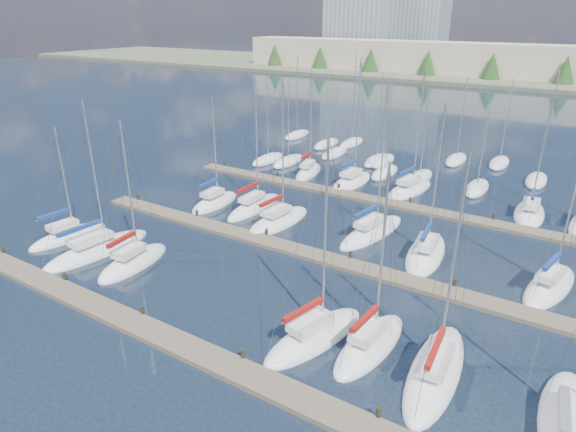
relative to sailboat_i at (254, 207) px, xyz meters
The scene contains 23 objects.
ground 39.16m from the sailboat_i, 76.87° to the left, with size 400.00×400.00×0.00m, color #1B2737.
dock_near 21.75m from the sailboat_i, 65.87° to the right, with size 44.00×1.93×1.10m.
dock_mid 10.65m from the sailboat_i, 33.33° to the right, with size 44.00×1.93×1.10m.
dock_far 12.06m from the sailboat_i, 42.50° to the left, with size 44.00×1.93×1.10m.
sailboat_i is the anchor object (origin of this frame).
sailboat_g 32.40m from the sailboat_i, 27.05° to the right, with size 3.81×8.90×14.36m.
sailboat_b 15.41m from the sailboat_i, 110.37° to the right, with size 3.79×9.66×12.88m.
sailboat_p 17.48m from the sailboat_i, 49.19° to the left, with size 4.10×8.72×14.16m.
sailboat_h 4.29m from the sailboat_i, 164.36° to the right, with size 2.95×6.84×11.56m.
sailboat_e 23.12m from the sailboat_i, 37.33° to the right, with size 2.97×7.48×11.85m.
sailboat_q 26.70m from the sailboat_i, 28.21° to the left, with size 3.18×7.80×11.26m.
sailboat_o 13.26m from the sailboat_i, 68.19° to the left, with size 3.06×7.84×14.53m.
sailboat_c 14.44m from the sailboat_i, 94.71° to the right, with size 3.33×7.22×11.91m.
sailboat_f 26.42m from the sailboat_i, 32.59° to the right, with size 3.05×9.19×12.93m.
sailboat_m 26.61m from the sailboat_i, ahead, with size 4.01×8.10×11.03m.
sailboat_n 12.71m from the sailboat_i, 94.64° to the left, with size 3.42×7.36×13.00m.
sailboat_k 12.32m from the sailboat_i, ahead, with size 3.98×9.55×13.98m.
sailboat_a 17.11m from the sailboat_i, 124.34° to the right, with size 2.84×7.15×10.34m.
sailboat_d 21.41m from the sailboat_i, 44.59° to the right, with size 4.35×8.38×13.18m.
sailboat_j 4.31m from the sailboat_i, 22.47° to the right, with size 3.48×8.41×13.78m.
sailboat_l 17.63m from the sailboat_i, ahead, with size 3.67×8.68×12.78m.
distant_boats 22.37m from the sailboat_i, 78.26° to the left, with size 36.93×20.75×13.30m.
shoreline 128.19m from the sailboat_i, 91.97° to the left, with size 400.00×60.00×38.00m.
Camera 1 is at (17.57, -14.08, 18.02)m, focal length 30.00 mm.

